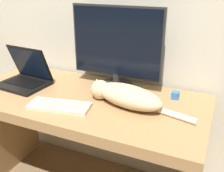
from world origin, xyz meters
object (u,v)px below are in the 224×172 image
object	(u,v)px
laptop	(26,77)
external_keyboard	(59,106)
monitor	(116,48)
cat	(126,95)

from	to	relation	value
laptop	external_keyboard	world-z (taller)	laptop
laptop	monitor	bearing A→B (deg)	24.57
monitor	cat	xyz separation A→B (m)	(0.15, -0.22, -0.20)
laptop	cat	size ratio (longest dim) A/B	0.53
monitor	laptop	xyz separation A→B (m)	(-0.56, -0.21, -0.21)
external_keyboard	cat	xyz separation A→B (m)	(0.32, 0.18, 0.05)
laptop	cat	bearing A→B (deg)	3.68
monitor	external_keyboard	xyz separation A→B (m)	(-0.17, -0.39, -0.25)
monitor	external_keyboard	world-z (taller)	monitor
monitor	laptop	distance (m)	0.63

